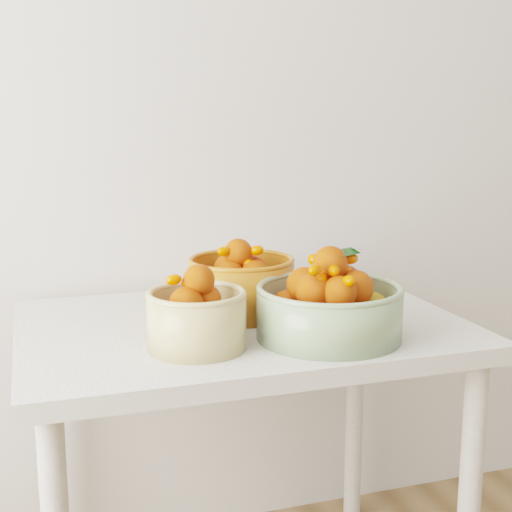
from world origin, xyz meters
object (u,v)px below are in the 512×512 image
object	(u,v)px
bowl_cream	(196,317)
bowl_green	(329,306)
bowl_orange	(241,284)
table	(241,361)

from	to	relation	value
bowl_cream	bowl_green	size ratio (longest dim) A/B	0.60
bowl_green	bowl_orange	distance (m)	0.27
bowl_cream	bowl_green	bearing A→B (deg)	-3.72
bowl_green	bowl_orange	world-z (taller)	bowl_green
bowl_cream	bowl_orange	distance (m)	0.27
table	bowl_green	size ratio (longest dim) A/B	2.62
bowl_cream	bowl_green	distance (m)	0.28
table	bowl_green	world-z (taller)	bowl_green
bowl_green	table	bearing A→B (deg)	128.91
bowl_orange	bowl_green	bearing A→B (deg)	-62.27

